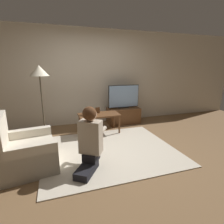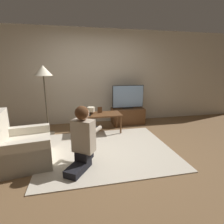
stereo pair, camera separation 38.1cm
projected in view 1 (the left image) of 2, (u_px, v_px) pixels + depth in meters
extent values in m
plane|color=brown|center=(110.00, 150.00, 3.41)|extent=(10.00, 10.00, 0.00)
cube|color=beige|center=(89.00, 78.00, 4.87)|extent=(10.00, 0.06, 2.60)
cube|color=beige|center=(110.00, 150.00, 3.41)|extent=(2.48, 2.07, 0.02)
cube|color=brown|center=(123.00, 116.00, 5.05)|extent=(0.91, 0.46, 0.45)
cube|color=black|center=(124.00, 107.00, 4.99)|extent=(0.30, 0.08, 0.04)
cube|color=black|center=(124.00, 96.00, 4.92)|extent=(0.89, 0.03, 0.63)
cube|color=#8CB2E0|center=(124.00, 96.00, 4.91)|extent=(0.86, 0.04, 0.60)
cube|color=brown|center=(99.00, 115.00, 4.24)|extent=(0.98, 0.51, 0.04)
cylinder|color=brown|center=(82.00, 129.00, 3.97)|extent=(0.04, 0.04, 0.44)
cylinder|color=brown|center=(119.00, 125.00, 4.24)|extent=(0.04, 0.04, 0.44)
cylinder|color=brown|center=(80.00, 123.00, 4.36)|extent=(0.04, 0.04, 0.44)
cylinder|color=brown|center=(114.00, 120.00, 4.63)|extent=(0.04, 0.04, 0.44)
cylinder|color=#4C4233|center=(46.00, 136.00, 4.10)|extent=(0.28, 0.28, 0.03)
cylinder|color=#4C4233|center=(42.00, 103.00, 3.91)|extent=(0.03, 0.03, 1.56)
cone|color=#EFE5C6|center=(39.00, 71.00, 3.73)|extent=(0.41, 0.41, 0.23)
cube|color=beige|center=(28.00, 156.00, 2.78)|extent=(0.95, 0.98, 0.39)
cube|color=beige|center=(28.00, 163.00, 2.45)|extent=(0.84, 0.26, 0.53)
cube|color=beige|center=(27.00, 144.00, 3.08)|extent=(0.84, 0.26, 0.53)
cube|color=black|center=(87.00, 170.00, 2.65)|extent=(0.45, 0.52, 0.11)
cube|color=black|center=(91.00, 156.00, 2.79)|extent=(0.32, 0.32, 0.14)
cube|color=tan|center=(91.00, 137.00, 2.71)|extent=(0.39, 0.36, 0.52)
sphere|color=tan|center=(90.00, 114.00, 2.62)|extent=(0.21, 0.21, 0.21)
sphere|color=#4C2D19|center=(89.00, 113.00, 2.60)|extent=(0.21, 0.21, 0.21)
cube|color=black|center=(99.00, 128.00, 3.05)|extent=(0.13, 0.11, 0.04)
cylinder|color=tan|center=(102.00, 131.00, 2.91)|extent=(0.23, 0.29, 0.07)
cylinder|color=tan|center=(91.00, 129.00, 2.96)|extent=(0.23, 0.29, 0.07)
cube|color=brown|center=(98.00, 110.00, 4.30)|extent=(0.11, 0.01, 0.15)
cylinder|color=#4C3823|center=(89.00, 113.00, 4.19)|extent=(0.10, 0.10, 0.06)
cylinder|color=#EFE5C6|center=(89.00, 110.00, 4.17)|extent=(0.18, 0.18, 0.11)
cube|color=black|center=(88.00, 116.00, 4.06)|extent=(0.04, 0.15, 0.02)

